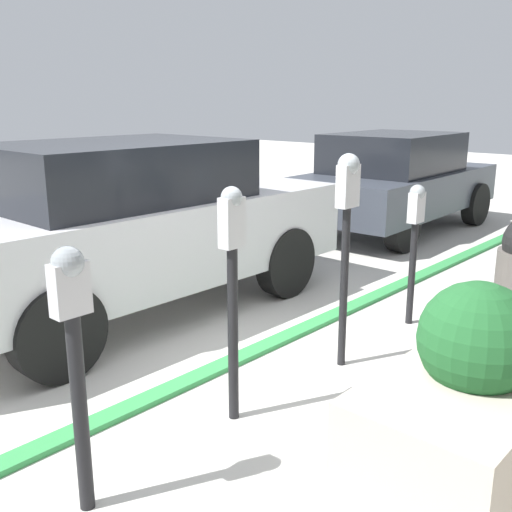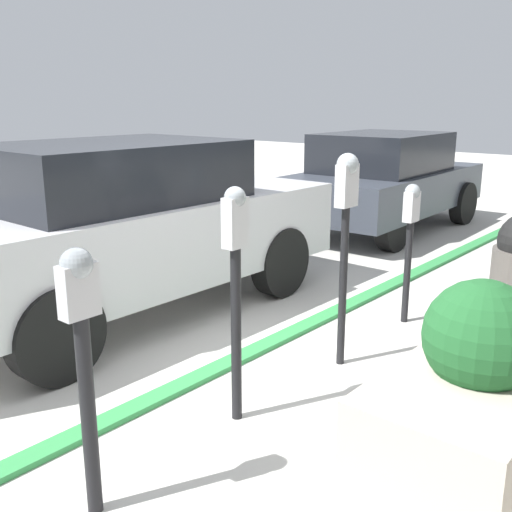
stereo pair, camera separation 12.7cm
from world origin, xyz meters
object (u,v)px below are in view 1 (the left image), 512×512
parking_meter_nearest (74,340)px  parked_car_middle (130,224)px  parking_meter_second (232,269)px  planter_box (471,403)px  parking_meter_fourth (415,228)px  parked_car_rear (395,180)px  parking_meter_middle (347,214)px

parking_meter_nearest → parked_car_middle: bearing=48.4°
parking_meter_second → parked_car_middle: size_ratio=0.36×
parking_meter_nearest → parking_meter_second: 1.15m
parking_meter_second → parked_car_middle: (0.82, 2.14, -0.14)m
parking_meter_nearest → planter_box: parking_meter_nearest is taller
parking_meter_nearest → planter_box: (1.59, -1.30, -0.50)m
parking_meter_second → parking_meter_fourth: 2.31m
parking_meter_second → parked_car_middle: parked_car_middle is taller
parking_meter_second → parked_car_rear: parking_meter_second is taller
parked_car_middle → planter_box: bearing=-95.6°
parking_meter_fourth → planter_box: 2.34m
parking_meter_nearest → parking_meter_fourth: parking_meter_nearest is taller
parking_meter_fourth → parked_car_rear: size_ratio=0.32×
parking_meter_middle → planter_box: (-0.70, -1.30, -0.78)m
parking_meter_fourth → parked_car_middle: parked_car_middle is taller
parking_meter_nearest → planter_box: bearing=-39.3°
parking_meter_nearest → parked_car_rear: 7.32m
parking_meter_nearest → parked_car_middle: 2.95m
parking_meter_nearest → parking_meter_middle: size_ratio=0.84×
parking_meter_nearest → parking_meter_middle: (2.28, -0.00, 0.28)m
parking_meter_nearest → parked_car_rear: bearing=17.5°
parking_meter_fourth → parking_meter_middle: bearing=-178.2°
parking_meter_nearest → parking_meter_second: bearing=3.1°
planter_box → parking_meter_second: bearing=108.2°
parking_meter_second → parking_meter_fourth: (2.31, -0.03, -0.11)m
parking_meter_fourth → parked_car_middle: (-1.49, 2.17, -0.03)m
parked_car_middle → parked_car_rear: bearing=0.3°
parking_meter_second → parking_meter_middle: 1.16m
planter_box → parking_meter_fourth: bearing=35.6°
parking_meter_second → planter_box: parking_meter_second is taller
parking_meter_second → parking_meter_nearest: bearing=-176.9°
parking_meter_nearest → parking_meter_middle: parking_meter_middle is taller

